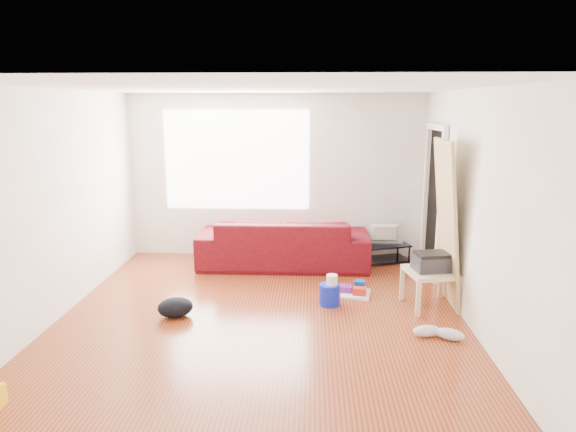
{
  "coord_description": "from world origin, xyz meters",
  "views": [
    {
      "loc": [
        0.54,
        -5.3,
        2.34
      ],
      "look_at": [
        0.27,
        0.6,
        1.04
      ],
      "focal_mm": 32.0,
      "sensor_mm": 36.0,
      "label": 1
    }
  ],
  "objects_px": {
    "cleaning_tray": "(352,291)",
    "backpack": "(176,316)",
    "bucket": "(329,304)",
    "side_table": "(431,276)",
    "tv_stand": "(384,252)",
    "sofa": "(284,265)"
  },
  "relations": [
    {
      "from": "side_table",
      "to": "backpack",
      "type": "relative_size",
      "value": 1.64
    },
    {
      "from": "cleaning_tray",
      "to": "backpack",
      "type": "height_order",
      "value": "cleaning_tray"
    },
    {
      "from": "tv_stand",
      "to": "bucket",
      "type": "distance_m",
      "value": 1.97
    },
    {
      "from": "bucket",
      "to": "side_table",
      "type": "bearing_deg",
      "value": 0.18
    },
    {
      "from": "sofa",
      "to": "bucket",
      "type": "bearing_deg",
      "value": 112.74
    },
    {
      "from": "sofa",
      "to": "bucket",
      "type": "xyz_separation_m",
      "value": [
        0.63,
        -1.49,
        0.0
      ]
    },
    {
      "from": "sofa",
      "to": "cleaning_tray",
      "type": "xyz_separation_m",
      "value": [
        0.92,
        -1.16,
        0.05
      ]
    },
    {
      "from": "tv_stand",
      "to": "cleaning_tray",
      "type": "xyz_separation_m",
      "value": [
        -0.58,
        -1.43,
        -0.1
      ]
    },
    {
      "from": "bucket",
      "to": "backpack",
      "type": "height_order",
      "value": "bucket"
    },
    {
      "from": "sofa",
      "to": "tv_stand",
      "type": "distance_m",
      "value": 1.53
    },
    {
      "from": "tv_stand",
      "to": "side_table",
      "type": "xyz_separation_m",
      "value": [
        0.3,
        -1.76,
        0.23
      ]
    },
    {
      "from": "cleaning_tray",
      "to": "tv_stand",
      "type": "bearing_deg",
      "value": 67.98
    },
    {
      "from": "sofa",
      "to": "side_table",
      "type": "distance_m",
      "value": 2.37
    },
    {
      "from": "side_table",
      "to": "cleaning_tray",
      "type": "bearing_deg",
      "value": 159.45
    },
    {
      "from": "side_table",
      "to": "cleaning_tray",
      "type": "relative_size",
      "value": 1.27
    },
    {
      "from": "sofa",
      "to": "backpack",
      "type": "relative_size",
      "value": 6.29
    },
    {
      "from": "tv_stand",
      "to": "cleaning_tray",
      "type": "height_order",
      "value": "tv_stand"
    },
    {
      "from": "sofa",
      "to": "cleaning_tray",
      "type": "relative_size",
      "value": 4.88
    },
    {
      "from": "side_table",
      "to": "cleaning_tray",
      "type": "xyz_separation_m",
      "value": [
        -0.88,
        0.33,
        -0.33
      ]
    },
    {
      "from": "cleaning_tray",
      "to": "backpack",
      "type": "bearing_deg",
      "value": -159.43
    },
    {
      "from": "tv_stand",
      "to": "cleaning_tray",
      "type": "bearing_deg",
      "value": -130.77
    },
    {
      "from": "bucket",
      "to": "backpack",
      "type": "relative_size",
      "value": 0.64
    }
  ]
}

